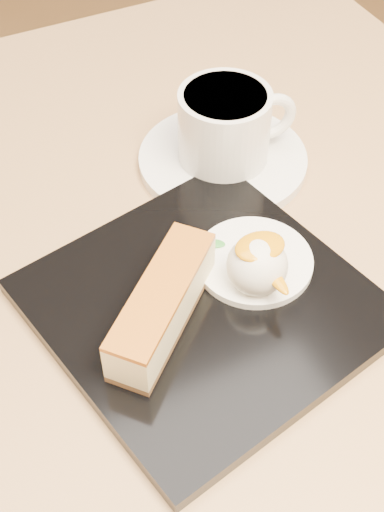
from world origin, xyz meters
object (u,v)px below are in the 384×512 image
saucer (223,160)px  coffee_cup (226,125)px  dessert_plate (204,305)px  ice_cream_scoop (257,266)px  cheesecake (162,305)px  table (150,400)px

saucer → coffee_cup: (0.00, -0.00, 0.04)m
dessert_plate → coffee_cup: 0.17m
ice_cream_scoop → coffee_cup: size_ratio=0.42×
cheesecake → table: bearing=49.5°
table → dessert_plate: bearing=-43.9°
saucer → coffee_cup: bearing=-8.2°
table → coffee_cup: coffee_cup is taller
cheesecake → saucer: (0.12, 0.15, -0.03)m
table → cheesecake: size_ratio=7.21×
ice_cream_scoop → coffee_cup: coffee_cup is taller
dessert_plate → ice_cream_scoop: ice_cream_scoop is taller
dessert_plate → saucer: size_ratio=1.47×
table → saucer: bearing=40.2°
cheesecake → saucer: 0.19m
table → coffee_cup: 0.26m
ice_cream_scoop → saucer: (0.05, 0.15, -0.03)m
cheesecake → coffee_cup: 0.19m
cheesecake → ice_cream_scoop: 0.08m
table → coffee_cup: size_ratio=7.52×
dessert_plate → ice_cream_scoop: 0.05m
dessert_plate → cheesecake: cheesecake is taller
ice_cream_scoop → cheesecake: bearing=180.0°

